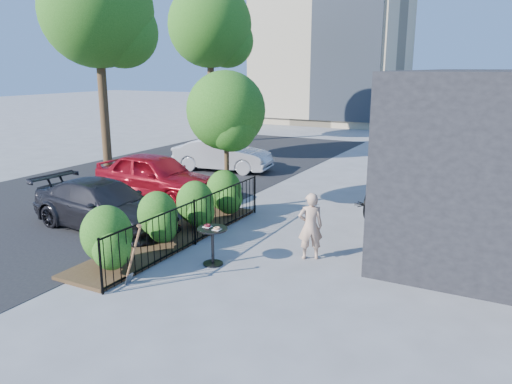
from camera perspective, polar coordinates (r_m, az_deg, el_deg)
The scene contains 14 objects.
ground at distance 11.19m, azimuth -0.55°, elevation -7.26°, with size 120.00×120.00×0.00m, color gray.
fence at distance 11.75m, azimuth -7.02°, elevation -3.41°, with size 0.05×6.05×1.10m.
planting_bed at distance 12.31m, azimuth -9.64°, elevation -5.24°, with size 1.30×6.00×0.08m, color #382616.
shrubs at distance 12.13m, azimuth -9.10°, elevation -2.24°, with size 1.10×5.60×1.24m.
patio_tree at distance 13.99m, azimuth -3.31°, elevation 8.71°, with size 2.20×2.20×3.94m.
street at distance 17.54m, azimuth -16.23°, elevation 0.12°, with size 9.00×30.00×0.01m, color black.
street_tree_near at distance 21.30m, azimuth -17.64°, elevation 18.46°, with size 4.40×4.40×8.28m.
street_tree_far at distance 27.56m, azimuth -5.24°, elevation 17.90°, with size 4.40×4.40×8.28m.
cafe_table at distance 10.56m, azimuth -4.99°, elevation -5.42°, with size 0.64×0.64×0.86m.
woman at distance 10.84m, azimuth 6.24°, elevation -3.90°, with size 0.54×0.35×1.48m, color tan.
shovel at distance 9.82m, azimuth -13.91°, elevation -7.30°, with size 0.45×0.17×1.28m.
car_red at distance 16.12m, azimuth -11.37°, elevation 1.83°, with size 1.71×4.24×1.44m, color #A00D1A.
car_silver at distance 20.11m, azimuth -3.85°, elevation 4.28°, with size 1.38×3.95×1.30m, color #B2B2B8.
car_darkgrey at distance 13.42m, azimuth -16.95°, elevation -1.44°, with size 1.74×4.27×1.24m, color black.
Camera 1 is at (4.95, -9.17, 4.08)m, focal length 35.00 mm.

